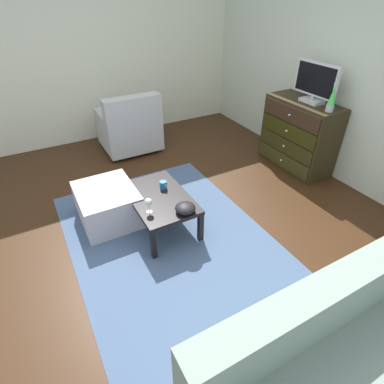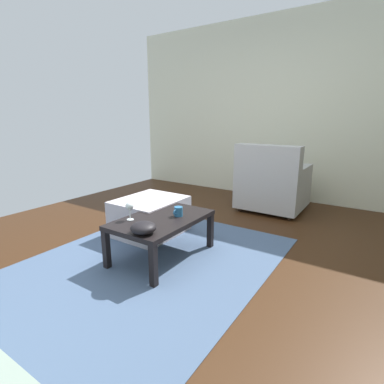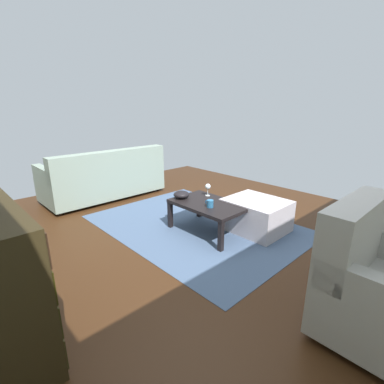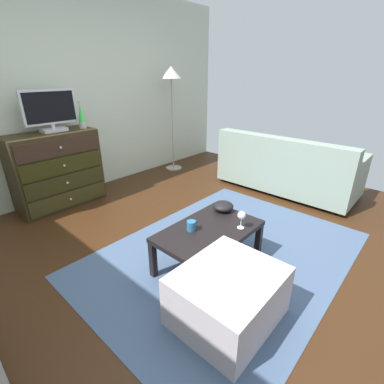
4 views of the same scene
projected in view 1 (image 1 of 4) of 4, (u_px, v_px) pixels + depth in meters
ground_plane at (178, 223)px, 3.43m from camera, size 5.90×5.17×0.05m
wall_accent_rear at (353, 71)px, 3.60m from camera, size 5.90×0.12×2.67m
wall_plain_left at (95, 51)px, 4.62m from camera, size 0.12×5.17×2.67m
area_rug at (169, 238)px, 3.19m from camera, size 2.60×1.90×0.01m
dresser at (298, 135)px, 4.21m from camera, size 1.02×0.49×0.94m
tv at (316, 82)px, 3.76m from camera, size 0.62×0.18×0.48m
lava_lamp at (332, 99)px, 3.55m from camera, size 0.09×0.09×0.33m
coffee_table at (159, 200)px, 3.20m from camera, size 0.90×0.57×0.37m
wine_glass at (149, 202)px, 2.89m from camera, size 0.07×0.07×0.16m
mug at (163, 185)px, 3.27m from camera, size 0.11×0.08×0.08m
bowl_decorative at (185, 208)px, 2.93m from camera, size 0.20×0.20×0.09m
couch_large at (345, 371)px, 1.80m from camera, size 0.85×1.88×0.81m
armchair at (130, 128)px, 4.68m from camera, size 0.80×0.82×0.90m
ottoman at (108, 205)px, 3.35m from camera, size 0.70×0.60×0.39m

